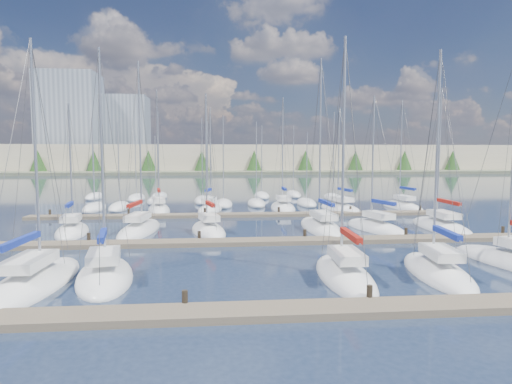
{
  "coord_description": "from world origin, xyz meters",
  "views": [
    {
      "loc": [
        -2.57,
        -14.81,
        6.54
      ],
      "look_at": [
        0.0,
        14.0,
        4.0
      ],
      "focal_mm": 30.0,
      "sensor_mm": 36.0,
      "label": 1
    }
  ],
  "objects": [
    {
      "name": "ground",
      "position": [
        0.0,
        60.0,
        0.0
      ],
      "size": [
        400.0,
        400.0,
        0.0
      ],
      "primitive_type": "plane",
      "color": "#243149",
      "rests_on": "ground"
    },
    {
      "name": "dock_near",
      "position": [
        0.0,
        2.01,
        0.15
      ],
      "size": [
        44.0,
        1.93,
        1.1
      ],
      "color": "#6B5E4C",
      "rests_on": "ground"
    },
    {
      "name": "dock_mid",
      "position": [
        0.0,
        16.01,
        0.15
      ],
      "size": [
        44.0,
        1.93,
        1.1
      ],
      "color": "#6B5E4C",
      "rests_on": "ground"
    },
    {
      "name": "dock_far",
      "position": [
        0.0,
        30.01,
        0.15
      ],
      "size": [
        44.0,
        1.93,
        1.1
      ],
      "color": "#6B5E4C",
      "rests_on": "ground"
    },
    {
      "name": "sailboat_j",
      "position": [
        -3.41,
        20.9,
        0.18
      ],
      "size": [
        3.97,
        7.6,
        12.35
      ],
      "rotation": [
        0.0,
        0.0,
        0.21
      ],
      "color": "white",
      "rests_on": "ground"
    },
    {
      "name": "sailboat_m",
      "position": [
        17.01,
        20.88,
        0.17
      ],
      "size": [
        3.27,
        9.61,
        13.1
      ],
      "rotation": [
        0.0,
        0.0,
        -0.03
      ],
      "color": "white",
      "rests_on": "ground"
    },
    {
      "name": "sailboat_o",
      "position": [
        -3.52,
        34.71,
        0.2
      ],
      "size": [
        3.69,
        6.97,
        12.66
      ],
      "rotation": [
        0.0,
        0.0,
        -0.2
      ],
      "color": "white",
      "rests_on": "ground"
    },
    {
      "name": "sailboat_q",
      "position": [
        11.81,
        34.15,
        0.17
      ],
      "size": [
        4.46,
        9.27,
        12.79
      ],
      "rotation": [
        0.0,
        0.0,
        0.15
      ],
      "color": "white",
      "rests_on": "ground"
    },
    {
      "name": "sailboat_k",
      "position": [
        6.41,
        21.35,
        0.18
      ],
      "size": [
        3.11,
        10.55,
        15.57
      ],
      "rotation": [
        0.0,
        0.0,
        0.03
      ],
      "color": "white",
      "rests_on": "ground"
    },
    {
      "name": "sailboat_r",
      "position": [
        19.83,
        35.15,
        0.19
      ],
      "size": [
        3.34,
        8.69,
        13.87
      ],
      "rotation": [
        0.0,
        0.0,
        0.1
      ],
      "color": "white",
      "rests_on": "ground"
    },
    {
      "name": "sailboat_e",
      "position": [
        9.27,
        6.95,
        0.18
      ],
      "size": [
        3.55,
        8.31,
        12.89
      ],
      "rotation": [
        0.0,
        0.0,
        -0.12
      ],
      "color": "white",
      "rests_on": "ground"
    },
    {
      "name": "sailboat_n",
      "position": [
        -9.4,
        34.96,
        0.2
      ],
      "size": [
        3.74,
        8.43,
        14.65
      ],
      "rotation": [
        0.0,
        0.0,
        0.16
      ],
      "color": "white",
      "rests_on": "ground"
    },
    {
      "name": "sailboat_b",
      "position": [
        -11.77,
        6.94,
        0.17
      ],
      "size": [
        3.2,
        9.63,
        13.03
      ],
      "rotation": [
        0.0,
        0.0,
        -0.03
      ],
      "color": "white",
      "rests_on": "ground"
    },
    {
      "name": "sailboat_h",
      "position": [
        -14.66,
        21.39,
        0.18
      ],
      "size": [
        3.64,
        6.97,
        11.47
      ],
      "rotation": [
        0.0,
        0.0,
        0.17
      ],
      "color": "white",
      "rests_on": "ground"
    },
    {
      "name": "sailboat_d",
      "position": [
        4.05,
        6.79,
        0.19
      ],
      "size": [
        2.85,
        8.27,
        13.42
      ],
      "rotation": [
        0.0,
        0.0,
        -0.04
      ],
      "color": "white",
      "rests_on": "ground"
    },
    {
      "name": "sailboat_i",
      "position": [
        -9.24,
        21.74,
        0.19
      ],
      "size": [
        3.53,
        9.57,
        15.11
      ],
      "rotation": [
        0.0,
        0.0,
        -0.1
      ],
      "color": "white",
      "rests_on": "ground"
    },
    {
      "name": "sailboat_c",
      "position": [
        -8.53,
        7.76,
        0.18
      ],
      "size": [
        4.25,
        8.02,
        12.81
      ],
      "rotation": [
        0.0,
        0.0,
        0.19
      ],
      "color": "white",
      "rests_on": "ground"
    },
    {
      "name": "sailboat_l",
      "position": [
        11.09,
        20.89,
        0.18
      ],
      "size": [
        4.53,
        8.5,
        12.36
      ],
      "rotation": [
        0.0,
        0.0,
        0.24
      ],
      "color": "white",
      "rests_on": "ground"
    },
    {
      "name": "sailboat_p",
      "position": [
        5.21,
        35.77,
        0.18
      ],
      "size": [
        3.06,
        8.42,
        14.08
      ],
      "rotation": [
        0.0,
        0.0,
        -0.03
      ],
      "color": "white",
      "rests_on": "ground"
    },
    {
      "name": "distant_boats",
      "position": [
        -4.34,
        43.76,
        0.29
      ],
      "size": [
        36.93,
        20.75,
        13.3
      ],
      "color": "#9EA0A5",
      "rests_on": "ground"
    },
    {
      "name": "shoreline",
      "position": [
        -13.29,
        149.77,
        7.44
      ],
      "size": [
        400.0,
        60.0,
        38.0
      ],
      "color": "#666B51",
      "rests_on": "ground"
    }
  ]
}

